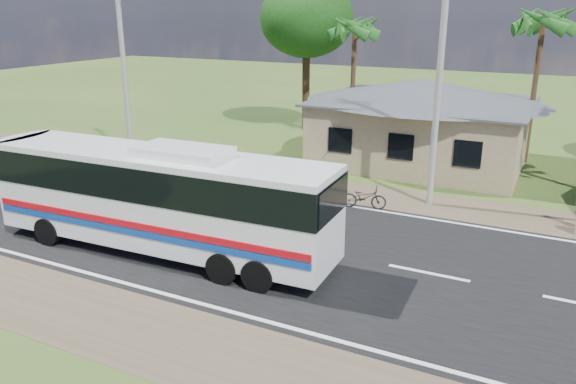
% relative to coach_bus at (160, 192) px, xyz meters
% --- Properties ---
extents(ground, '(120.00, 120.00, 0.00)m').
position_rel_coach_bus_xyz_m(ground, '(3.85, 2.32, -2.12)').
color(ground, '#2E4D1B').
rests_on(ground, ground).
extents(road, '(120.00, 16.00, 0.03)m').
position_rel_coach_bus_xyz_m(road, '(3.85, 2.32, -2.11)').
color(road, black).
rests_on(road, ground).
extents(house, '(12.40, 10.00, 5.00)m').
position_rel_coach_bus_xyz_m(house, '(4.85, 15.32, 0.52)').
color(house, tan).
rests_on(house, ground).
extents(utility_poles, '(32.80, 2.22, 11.00)m').
position_rel_coach_bus_xyz_m(utility_poles, '(6.52, 8.81, 3.64)').
color(utility_poles, '#9E9E99').
rests_on(utility_poles, ground).
extents(palm_mid, '(2.80, 2.80, 8.20)m').
position_rel_coach_bus_xyz_m(palm_mid, '(9.85, 17.82, 5.03)').
color(palm_mid, '#47301E').
rests_on(palm_mid, ground).
extents(palm_far, '(2.80, 2.80, 7.70)m').
position_rel_coach_bus_xyz_m(palm_far, '(-0.15, 18.32, 4.55)').
color(palm_far, '#47301E').
rests_on(palm_far, ground).
extents(tree_behind_house, '(6.00, 6.00, 9.61)m').
position_rel_coach_bus_xyz_m(tree_behind_house, '(-4.15, 20.32, 4.99)').
color(tree_behind_house, '#47301E').
rests_on(tree_behind_house, ground).
extents(coach_bus, '(12.05, 2.98, 3.71)m').
position_rel_coach_bus_xyz_m(coach_bus, '(0.00, 0.00, 0.00)').
color(coach_bus, silver).
rests_on(coach_bus, ground).
extents(motorcycle, '(1.91, 1.03, 0.95)m').
position_rel_coach_bus_xyz_m(motorcycle, '(4.59, 7.09, -1.65)').
color(motorcycle, black).
rests_on(motorcycle, ground).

